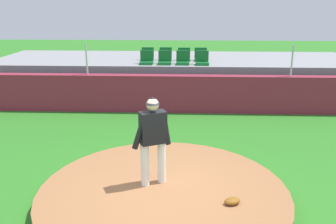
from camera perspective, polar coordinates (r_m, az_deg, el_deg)
name	(u,v)px	position (r m, az deg, el deg)	size (l,w,h in m)	color
ground_plane	(163,202)	(7.14, -0.74, -14.12)	(60.00, 60.00, 0.00)	#2B7521
pitchers_mound	(163,196)	(7.07, -0.74, -13.16)	(4.77, 4.77, 0.28)	#9A653E
pitcher	(153,135)	(6.78, -2.40, -3.64)	(0.76, 0.45, 1.76)	white
fielding_glove	(232,201)	(6.62, 10.19, -13.79)	(0.30, 0.20, 0.11)	brown
brick_barrier	(173,94)	(12.45, 0.76, 2.95)	(15.08, 0.40, 1.29)	maroon
fence_post_left	(87,59)	(12.64, -12.83, 8.17)	(0.06, 0.06, 1.05)	silver
fence_post_right	(292,61)	(12.73, 19.13, 7.71)	(0.06, 0.06, 1.05)	silver
bleacher_platform	(175,75)	(15.13, 1.08, 5.86)	(14.56, 4.18, 1.47)	gray
stadium_chair_0	(147,60)	(13.52, -3.43, 8.29)	(0.48, 0.44, 0.50)	#126227
stadium_chair_1	(165,60)	(13.47, -0.52, 8.29)	(0.48, 0.44, 0.50)	#126227
stadium_chair_2	(183,60)	(13.46, 2.36, 8.26)	(0.48, 0.44, 0.50)	#126227
stadium_chair_3	(202,60)	(13.42, 5.44, 8.18)	(0.48, 0.44, 0.50)	#126227
stadium_chair_4	(148,56)	(14.40, -3.27, 8.84)	(0.48, 0.44, 0.50)	#126227
stadium_chair_5	(166,56)	(14.36, -0.38, 8.85)	(0.48, 0.44, 0.50)	#126227
stadium_chair_6	(184,57)	(14.29, 2.56, 8.79)	(0.48, 0.44, 0.50)	#126227
stadium_chair_7	(201,57)	(14.34, 5.22, 8.77)	(0.48, 0.44, 0.50)	#126227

